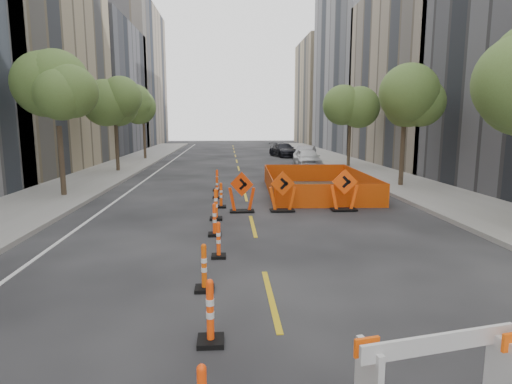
{
  "coord_description": "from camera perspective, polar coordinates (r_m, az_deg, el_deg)",
  "views": [
    {
      "loc": [
        -0.84,
        -10.04,
        3.49
      ],
      "look_at": [
        0.13,
        4.39,
        1.1
      ],
      "focal_mm": 30.0,
      "sensor_mm": 36.0,
      "label": 1
    }
  ],
  "objects": [
    {
      "name": "chevron_sign_left",
      "position": [
        16.55,
        -1.91,
        -0.01
      ],
      "size": [
        1.22,
        1.0,
        1.58
      ],
      "primitive_type": null,
      "rotation": [
        0.0,
        0.0,
        -0.41
      ],
      "color": "red",
      "rests_on": "ground"
    },
    {
      "name": "tree_l_b",
      "position": [
        21.44,
        -25.01,
        11.29
      ],
      "size": [
        2.8,
        2.8,
        5.95
      ],
      "color": "#382B1E",
      "rests_on": "ground"
    },
    {
      "name": "parked_car_far",
      "position": [
        43.31,
        3.69,
        5.63
      ],
      "size": [
        2.9,
        4.98,
        1.36
      ],
      "primitive_type": "imported",
      "rotation": [
        0.0,
        0.0,
        0.23
      ],
      "color": "black",
      "rests_on": "ground"
    },
    {
      "name": "channelizer_1",
      "position": [
        7.0,
        -6.13,
        -15.59
      ],
      "size": [
        0.42,
        0.42,
        1.08
      ],
      "primitive_type": null,
      "color": "#FF430A",
      "rests_on": "ground"
    },
    {
      "name": "channelizer_5",
      "position": [
        15.35,
        -5.37,
        -1.64
      ],
      "size": [
        0.45,
        0.45,
        1.13
      ],
      "primitive_type": null,
      "color": "#FC4E0A",
      "rests_on": "ground"
    },
    {
      "name": "tree_r_c",
      "position": [
        33.36,
        12.45,
        10.94
      ],
      "size": [
        2.8,
        2.8,
        5.95
      ],
      "color": "#382B1E",
      "rests_on": "ground"
    },
    {
      "name": "channelizer_7",
      "position": [
        19.66,
        -5.22,
        0.63
      ],
      "size": [
        0.4,
        0.4,
        1.02
      ],
      "primitive_type": null,
      "color": "red",
      "rests_on": "ground"
    },
    {
      "name": "bld_right_c",
      "position": [
        38.42,
        24.59,
        13.79
      ],
      "size": [
        12.0,
        16.0,
        14.0
      ],
      "primitive_type": "cube",
      "color": "gray",
      "rests_on": "ground"
    },
    {
      "name": "bld_left_d",
      "position": [
        51.94,
        -22.54,
        12.55
      ],
      "size": [
        12.0,
        16.0,
        14.0
      ],
      "primitive_type": "cube",
      "color": "#4C4C51",
      "rests_on": "ground"
    },
    {
      "name": "channelizer_8",
      "position": [
        21.82,
        -5.22,
        1.58
      ],
      "size": [
        0.43,
        0.43,
        1.09
      ],
      "primitive_type": null,
      "color": "#FF400A",
      "rests_on": "ground"
    },
    {
      "name": "parked_car_near",
      "position": [
        32.97,
        6.85,
        4.53
      ],
      "size": [
        1.79,
        4.37,
        1.48
      ],
      "primitive_type": "imported",
      "rotation": [
        0.0,
        0.0,
        -0.01
      ],
      "color": "silver",
      "rests_on": "ground"
    },
    {
      "name": "bld_left_e",
      "position": [
        67.91,
        -18.2,
        14.42
      ],
      "size": [
        12.0,
        20.0,
        20.0
      ],
      "primitive_type": "cube",
      "color": "gray",
      "rests_on": "ground"
    },
    {
      "name": "barricade_board",
      "position": [
        5.91,
        23.01,
        -21.54
      ],
      "size": [
        2.15,
        1.03,
        1.05
      ],
      "primitive_type": null,
      "rotation": [
        0.0,
        0.0,
        0.2
      ],
      "color": "silver",
      "rests_on": "ground"
    },
    {
      "name": "tree_l_c",
      "position": [
        30.99,
        -18.31,
        10.83
      ],
      "size": [
        2.8,
        2.8,
        5.95
      ],
      "color": "#382B1E",
      "rests_on": "ground"
    },
    {
      "name": "chevron_sign_right",
      "position": [
        17.15,
        11.7,
        0.26
      ],
      "size": [
        1.17,
        0.77,
        1.66
      ],
      "primitive_type": null,
      "rotation": [
        0.0,
        0.0,
        -0.09
      ],
      "color": "#FF4B0A",
      "rests_on": "ground"
    },
    {
      "name": "ground_plane",
      "position": [
        10.66,
        0.9,
        -9.72
      ],
      "size": [
        140.0,
        140.0,
        0.0
      ],
      "primitive_type": "plane",
      "color": "black"
    },
    {
      "name": "channelizer_3",
      "position": [
        11.12,
        -5.02,
        -6.37
      ],
      "size": [
        0.38,
        0.38,
        0.95
      ],
      "primitive_type": null,
      "color": "#FF460A",
      "rests_on": "ground"
    },
    {
      "name": "safety_fence",
      "position": [
        21.48,
        7.96,
        1.28
      ],
      "size": [
        4.99,
        8.13,
        0.99
      ],
      "primitive_type": null,
      "rotation": [
        0.0,
        0.0,
        -0.04
      ],
      "color": "orange",
      "rests_on": "ground"
    },
    {
      "name": "chevron_sign_center",
      "position": [
        16.68,
        3.55,
        0.07
      ],
      "size": [
        1.14,
        0.78,
        1.59
      ],
      "primitive_type": null,
      "rotation": [
        0.0,
        0.0,
        0.14
      ],
      "color": "#D74209",
      "rests_on": "ground"
    },
    {
      "name": "sidewalk_right",
      "position": [
        24.38,
        20.0,
        0.76
      ],
      "size": [
        4.0,
        90.0,
        0.15
      ],
      "primitive_type": "cube",
      "color": "gray",
      "rests_on": "ground"
    },
    {
      "name": "parked_car_mid",
      "position": [
        38.1,
        6.57,
        5.08
      ],
      "size": [
        2.7,
        4.35,
        1.35
      ],
      "primitive_type": "imported",
      "rotation": [
        0.0,
        0.0,
        -0.33
      ],
      "color": "#A6A5AB",
      "rests_on": "ground"
    },
    {
      "name": "bld_right_e",
      "position": [
        71.07,
        10.96,
        12.85
      ],
      "size": [
        12.0,
        14.0,
        16.0
      ],
      "primitive_type": "cube",
      "color": "tan",
      "rests_on": "ground"
    },
    {
      "name": "channelizer_4",
      "position": [
        13.23,
        -5.55,
        -3.67
      ],
      "size": [
        0.4,
        0.4,
        1.02
      ],
      "primitive_type": null,
      "color": "#FF440A",
      "rests_on": "ground"
    },
    {
      "name": "tree_l_d",
      "position": [
        40.76,
        -14.8,
        10.53
      ],
      "size": [
        2.8,
        2.8,
        5.95
      ],
      "color": "#382B1E",
      "rests_on": "ground"
    },
    {
      "name": "tree_r_b",
      "position": [
        23.92,
        19.26,
        11.35
      ],
      "size": [
        2.8,
        2.8,
        5.95
      ],
      "color": "#382B1E",
      "rests_on": "ground"
    },
    {
      "name": "bld_right_d",
      "position": [
        53.71,
        16.21,
        15.98
      ],
      "size": [
        12.0,
        18.0,
        20.0
      ],
      "primitive_type": "cube",
      "color": "gray",
      "rests_on": "ground"
    },
    {
      "name": "sidewalk_left",
      "position": [
        23.75,
        -23.91,
        0.3
      ],
      "size": [
        4.0,
        90.0,
        0.15
      ],
      "primitive_type": "cube",
      "color": "gray",
      "rests_on": "ground"
    },
    {
      "name": "channelizer_2",
      "position": [
        9.05,
        -6.94,
        -9.94
      ],
      "size": [
        0.4,
        0.4,
        1.01
      ],
      "primitive_type": null,
      "color": "#D84D09",
      "rests_on": "ground"
    },
    {
      "name": "channelizer_6",
      "position": [
        17.5,
        -4.69,
        -0.42
      ],
      "size": [
        0.41,
        0.41,
        1.04
      ],
      "primitive_type": null,
      "color": "#E54609",
      "rests_on": "ground"
    }
  ]
}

